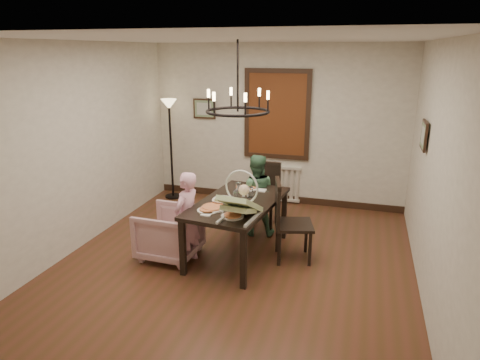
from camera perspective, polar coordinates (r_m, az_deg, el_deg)
The scene contains 17 objects.
room_shell at distance 5.57m, azimuth 0.49°, elevation 3.69°, with size 4.51×5.00×2.81m.
dining_table at distance 5.66m, azimuth -0.29°, elevation -3.64°, with size 1.12×1.75×0.77m.
chair_far at distance 6.65m, azimuth 3.08°, elevation -2.11°, with size 0.45×0.45×1.02m, color black, non-canonical shape.
chair_right at distance 5.65m, azimuth 7.21°, elevation -5.36°, with size 0.48×0.48×1.09m, color black, non-canonical shape.
armchair at distance 5.82m, azimuth -9.46°, elevation -6.97°, with size 0.73×0.75×0.68m, color #C596A4.
elderly_woman at distance 5.57m, azimuth -7.07°, elevation -6.09°, with size 0.37×0.24×1.02m, color #ECA6BF.
seated_man at distance 6.39m, azimuth 2.08°, elevation -2.89°, with size 0.50×0.39×1.02m, color #447351.
baby_bouncer at distance 5.01m, azimuth 0.03°, elevation -2.95°, with size 0.43×0.61×0.40m, color #BCD492, non-canonical shape.
salad_bowl at distance 5.53m, azimuth -2.26°, elevation -2.77°, with size 0.33×0.33×0.08m, color white.
pizza_platter at distance 5.36m, azimuth -3.62°, elevation -3.69°, with size 0.31×0.31×0.04m, color tan.
drinking_glass at distance 5.60m, azimuth -0.60°, elevation -2.14°, with size 0.07×0.07×0.14m, color silver.
window_blinds at distance 7.53m, azimuth 4.94°, elevation 8.69°, with size 1.00×0.03×1.40m, color #653014.
radiator at distance 7.83m, azimuth 4.74°, elevation -0.38°, with size 0.92×0.12×0.62m, color silver, non-canonical shape.
picture_back at distance 7.91m, azimuth -4.77°, elevation 9.46°, with size 0.42×0.03×0.36m, color black.
picture_right at distance 5.88m, azimuth 23.33°, elevation 5.50°, with size 0.42×0.03×0.36m, color black.
floor_lamp at distance 7.97m, azimuth -9.17°, elevation 3.88°, with size 0.30×0.30×1.80m, color black, non-canonical shape.
chandelier at distance 5.34m, azimuth -0.31°, elevation 9.13°, with size 0.80×0.80×0.04m, color black.
Camera 1 is at (1.49, -4.84, 2.68)m, focal length 32.00 mm.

